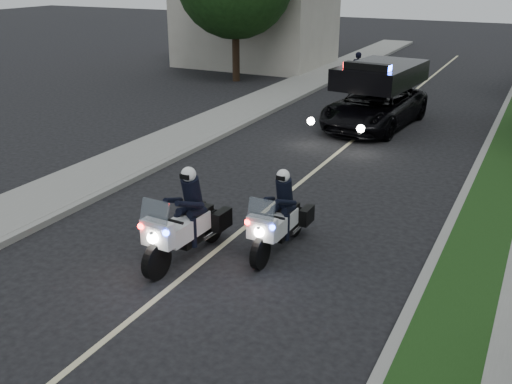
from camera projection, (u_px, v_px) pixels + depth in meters
ground at (61, 376)px, 8.35m from camera, size 120.00×120.00×0.00m
curb_right at (466, 191)px, 14.92m from camera, size 0.20×60.00×0.15m
grass_verge at (495, 196)px, 14.62m from camera, size 1.20×60.00×0.16m
curb_left at (194, 149)px, 18.35m from camera, size 0.20×60.00×0.15m
sidewalk_left at (165, 144)px, 18.82m from camera, size 2.00×60.00×0.16m
building_far at (256, 2)px, 32.88m from camera, size 8.00×6.00×7.00m
lane_marking at (316, 170)px, 16.66m from camera, size 0.12×50.00×0.01m
police_moto_left at (188, 258)px, 11.71m from camera, size 0.90×2.26×1.89m
police_moto_right at (279, 250)px, 12.03m from camera, size 0.72×2.03×1.72m
police_suv at (373, 126)px, 21.18m from camera, size 2.97×5.52×2.58m
bicycle at (356, 92)px, 26.85m from camera, size 0.67×1.60×0.81m
cyclist at (356, 92)px, 26.85m from camera, size 0.61×0.43×1.62m
tree_left_near at (236, 81)px, 29.41m from camera, size 6.63×6.63×9.47m
tree_left_far at (278, 63)px, 34.89m from camera, size 9.39×9.39×12.14m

